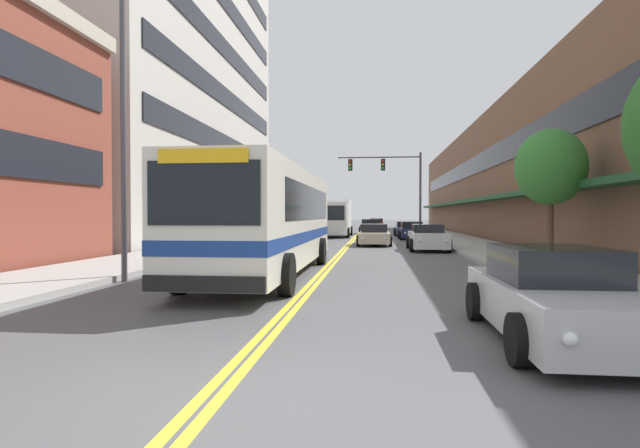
% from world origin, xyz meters
% --- Properties ---
extents(ground_plane, '(240.00, 240.00, 0.00)m').
position_xyz_m(ground_plane, '(0.00, 37.00, 0.00)').
color(ground_plane, '#4C4C4F').
extents(sidewalk_left, '(3.78, 106.00, 0.17)m').
position_xyz_m(sidewalk_left, '(-7.39, 37.00, 0.08)').
color(sidewalk_left, '#9E9B96').
rests_on(sidewalk_left, ground_plane).
extents(sidewalk_right, '(3.78, 106.00, 0.17)m').
position_xyz_m(sidewalk_right, '(7.39, 37.00, 0.08)').
color(sidewalk_right, '#9E9B96').
rests_on(sidewalk_right, ground_plane).
extents(centre_line, '(0.34, 106.00, 0.01)m').
position_xyz_m(centre_line, '(0.00, 37.00, 0.00)').
color(centre_line, yellow).
rests_on(centre_line, ground_plane).
extents(office_tower_left, '(12.08, 29.70, 31.94)m').
position_xyz_m(office_tower_left, '(-15.51, 31.75, 15.97)').
color(office_tower_left, '#BCB7AD').
rests_on(office_tower_left, ground_plane).
extents(storefront_row_right, '(9.10, 68.00, 9.33)m').
position_xyz_m(storefront_row_right, '(13.51, 37.00, 4.66)').
color(storefront_row_right, brown).
rests_on(storefront_row_right, ground_plane).
extents(city_bus, '(2.87, 12.00, 3.22)m').
position_xyz_m(city_bus, '(-1.64, 10.52, 1.82)').
color(city_bus, silver).
rests_on(city_bus, ground_plane).
extents(car_dark_grey_parked_left_near, '(2.10, 4.47, 1.23)m').
position_xyz_m(car_dark_grey_parked_left_near, '(-4.31, 22.45, 0.57)').
color(car_dark_grey_parked_left_near, '#38383D').
rests_on(car_dark_grey_parked_left_near, ground_plane).
extents(car_beige_parked_left_mid, '(2.17, 4.23, 1.27)m').
position_xyz_m(car_beige_parked_left_mid, '(-4.45, 30.99, 0.59)').
color(car_beige_parked_left_mid, '#BCAD89').
rests_on(car_beige_parked_left_mid, ground_plane).
extents(car_silver_parked_right_foreground, '(2.02, 4.55, 1.39)m').
position_xyz_m(car_silver_parked_right_foreground, '(4.35, 2.87, 0.64)').
color(car_silver_parked_right_foreground, '#B7B7BC').
rests_on(car_silver_parked_right_foreground, ground_plane).
extents(car_white_parked_right_mid, '(2.02, 4.77, 1.36)m').
position_xyz_m(car_white_parked_right_mid, '(4.38, 21.66, 0.65)').
color(car_white_parked_right_mid, white).
rests_on(car_white_parked_right_mid, ground_plane).
extents(car_slate_blue_parked_right_far, '(2.14, 4.75, 1.24)m').
position_xyz_m(car_slate_blue_parked_right_far, '(4.35, 39.93, 0.57)').
color(car_slate_blue_parked_right_far, '#475675').
rests_on(car_slate_blue_parked_right_far, ground_plane).
extents(car_navy_parked_right_end, '(2.01, 4.62, 1.33)m').
position_xyz_m(car_navy_parked_right_end, '(4.39, 33.53, 0.61)').
color(car_navy_parked_right_end, '#19234C').
rests_on(car_navy_parked_right_end, ground_plane).
extents(car_charcoal_moving_lead, '(2.13, 4.84, 1.41)m').
position_xyz_m(car_charcoal_moving_lead, '(1.15, 43.64, 0.66)').
color(car_charcoal_moving_lead, '#232328').
rests_on(car_charcoal_moving_lead, ground_plane).
extents(car_red_moving_second, '(2.02, 4.13, 1.38)m').
position_xyz_m(car_red_moving_second, '(1.74, 55.42, 0.64)').
color(car_red_moving_second, maroon).
rests_on(car_red_moving_second, ground_plane).
extents(car_champagne_moving_third, '(2.07, 4.83, 1.29)m').
position_xyz_m(car_champagne_moving_third, '(1.59, 25.76, 0.60)').
color(car_champagne_moving_third, beige).
rests_on(car_champagne_moving_third, ground_plane).
extents(box_truck, '(2.65, 6.67, 3.10)m').
position_xyz_m(box_truck, '(-1.70, 36.78, 1.62)').
color(box_truck, white).
rests_on(box_truck, ground_plane).
extents(traffic_signal_mast, '(6.66, 0.38, 6.82)m').
position_xyz_m(traffic_signal_mast, '(2.98, 35.49, 4.87)').
color(traffic_signal_mast, '#47474C').
rests_on(traffic_signal_mast, ground_plane).
extents(street_lamp_left_near, '(2.32, 0.28, 9.11)m').
position_xyz_m(street_lamp_left_near, '(-5.02, 8.29, 5.33)').
color(street_lamp_left_near, '#47474C').
rests_on(street_lamp_left_near, ground_plane).
extents(street_tree_right_mid, '(2.44, 2.44, 4.74)m').
position_xyz_m(street_tree_right_mid, '(7.83, 13.58, 3.55)').
color(street_tree_right_mid, brown).
rests_on(street_tree_right_mid, sidewalk_right).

